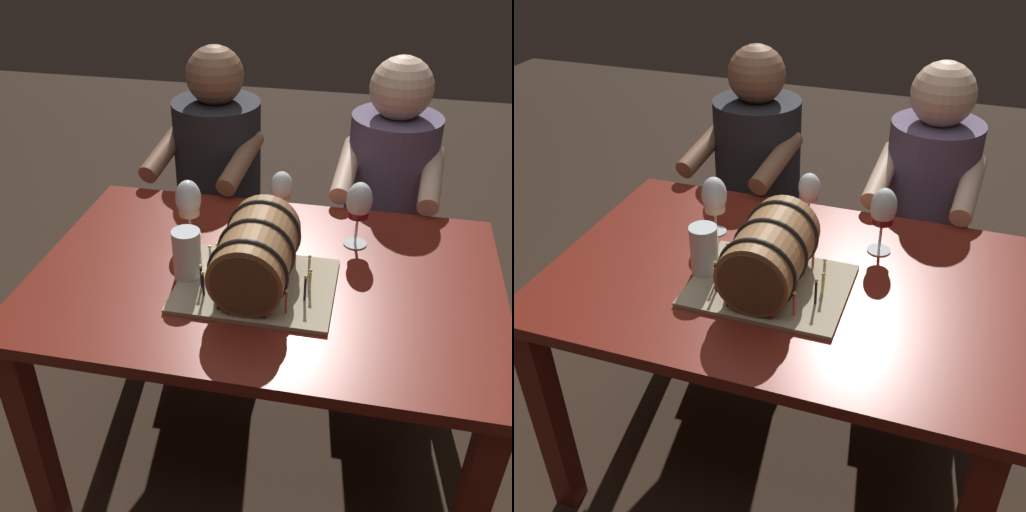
% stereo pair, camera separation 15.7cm
% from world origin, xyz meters
% --- Properties ---
extents(ground_plane, '(8.00, 8.00, 0.00)m').
position_xyz_m(ground_plane, '(0.00, 0.00, 0.00)').
color(ground_plane, '#332319').
extents(dining_table, '(1.29, 0.86, 0.76)m').
position_xyz_m(dining_table, '(0.00, 0.00, 0.64)').
color(dining_table, maroon).
rests_on(dining_table, ground).
extents(barrel_cake, '(0.42, 0.32, 0.21)m').
position_xyz_m(barrel_cake, '(-0.01, -0.07, 0.85)').
color(barrel_cake, tan).
rests_on(barrel_cake, dining_table).
extents(wine_glass_rose, '(0.07, 0.07, 0.17)m').
position_xyz_m(wine_glass_rose, '(-0.01, 0.29, 0.88)').
color(wine_glass_rose, white).
rests_on(wine_glass_rose, dining_table).
extents(wine_glass_white, '(0.08, 0.08, 0.18)m').
position_xyz_m(wine_glass_white, '(-0.26, 0.16, 0.88)').
color(wine_glass_white, white).
rests_on(wine_glass_white, dining_table).
extents(wine_glass_red, '(0.08, 0.08, 0.20)m').
position_xyz_m(wine_glass_red, '(0.23, 0.21, 0.89)').
color(wine_glass_red, white).
rests_on(wine_glass_red, dining_table).
extents(beer_pint, '(0.08, 0.08, 0.15)m').
position_xyz_m(beer_pint, '(-0.20, -0.06, 0.82)').
color(beer_pint, white).
rests_on(beer_pint, dining_table).
extents(person_seated_left, '(0.41, 0.50, 1.19)m').
position_xyz_m(person_seated_left, '(-0.32, 0.70, 0.55)').
color(person_seated_left, black).
rests_on(person_seated_left, ground).
extents(person_seated_right, '(0.38, 0.47, 1.19)m').
position_xyz_m(person_seated_right, '(0.32, 0.70, 0.54)').
color(person_seated_right, '#372D40').
rests_on(person_seated_right, ground).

